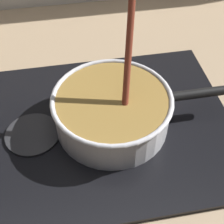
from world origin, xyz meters
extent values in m
cube|color=#9E8466|center=(0.00, 0.00, -0.02)|extent=(2.40, 1.60, 0.04)
cube|color=black|center=(0.14, 0.19, 0.01)|extent=(0.56, 0.48, 0.01)
torus|color=#592D0C|center=(0.14, 0.19, 0.02)|extent=(0.20, 0.20, 0.01)
cylinder|color=#262628|center=(-0.05, 0.19, 0.01)|extent=(0.12, 0.12, 0.01)
cylinder|color=silver|center=(0.14, 0.19, 0.05)|extent=(0.26, 0.26, 0.08)
cylinder|color=olive|center=(0.14, 0.19, 0.06)|extent=(0.24, 0.24, 0.08)
torus|color=silver|center=(0.14, 0.19, 0.10)|extent=(0.27, 0.27, 0.01)
cylinder|color=black|center=(0.33, 0.19, 0.08)|extent=(0.14, 0.02, 0.02)
cylinder|color=#E5CC7A|center=(0.07, 0.14, 0.09)|extent=(0.03, 0.03, 0.01)
cylinder|color=#E5CC7A|center=(0.14, 0.16, 0.09)|extent=(0.03, 0.03, 0.01)
cylinder|color=#E5CC7A|center=(0.11, 0.20, 0.09)|extent=(0.03, 0.03, 0.01)
cylinder|color=#EDD88C|center=(0.04, 0.17, 0.09)|extent=(0.03, 0.03, 0.01)
cylinder|color=beige|center=(0.14, 0.23, 0.09)|extent=(0.03, 0.03, 0.01)
cylinder|color=maroon|center=(0.18, 0.22, 0.21)|extent=(0.05, 0.13, 0.27)
cube|color=brown|center=(0.16, 0.17, 0.08)|extent=(0.04, 0.05, 0.01)
camera|label=1|loc=(0.05, -0.30, 0.60)|focal=53.14mm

